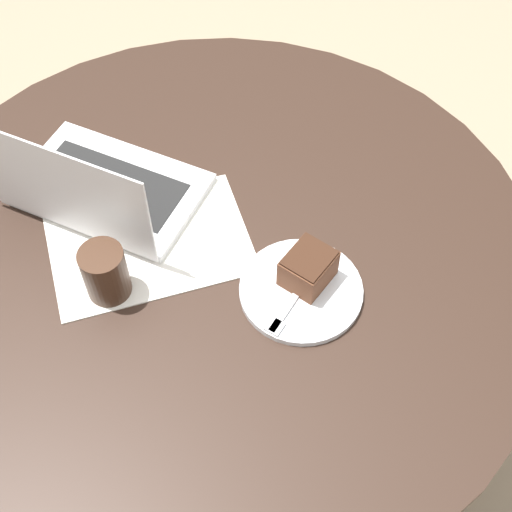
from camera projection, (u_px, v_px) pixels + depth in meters
name	position (u px, v px, depth m)	size (l,w,h in m)	color
ground_plane	(226.00, 408.00, 1.85)	(12.00, 12.00, 0.00)	gray
dining_table	(216.00, 284.00, 1.38)	(1.19, 1.19, 0.71)	black
paper_document	(150.00, 244.00, 1.28)	(0.42, 0.37, 0.00)	white
plate	(301.00, 290.00, 1.22)	(0.21, 0.21, 0.01)	silver
cake_slice	(308.00, 268.00, 1.20)	(0.10, 0.09, 0.06)	brown
fork	(291.00, 303.00, 1.20)	(0.17, 0.07, 0.00)	silver
coffee_glass	(105.00, 273.00, 1.19)	(0.08, 0.08, 0.10)	#3D2619
laptop	(98.00, 189.00, 1.31)	(0.34, 0.40, 0.22)	silver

